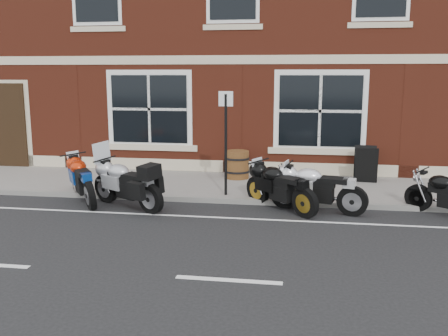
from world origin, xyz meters
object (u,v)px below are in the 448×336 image
Objects in this scene: moto_sport_black at (280,185)px; a_board_sign at (366,164)px; moto_sport_red at (84,178)px; moto_sport_silver at (316,187)px; moto_touring_silver at (126,182)px; parking_sign at (226,136)px; barrel_planter at (237,165)px.

moto_sport_black is 1.71× the size of a_board_sign.
moto_sport_red is at bearing 133.27° from moto_sport_black.
moto_sport_black is at bearing 104.33° from moto_sport_silver.
moto_touring_silver is 0.80× the size of parking_sign.
barrel_planter is at bearing -172.90° from a_board_sign.
moto_touring_silver is at bearing -145.24° from a_board_sign.
parking_sign is at bearing -90.48° from barrel_planter.
a_board_sign is 4.18m from parking_sign.
parking_sign is at bearing -33.94° from moto_touring_silver.
moto_touring_silver is at bearing 138.55° from moto_sport_black.
a_board_sign is at bearing 39.87° from parking_sign.
moto_sport_red is at bearing 105.41° from moto_sport_silver.
moto_touring_silver reaches higher than a_board_sign.
barrel_planter is at bearing 69.40° from moto_sport_black.
moto_sport_red is 5.44m from moto_sport_silver.
parking_sign reaches higher than a_board_sign.
moto_sport_black is at bearing -122.04° from a_board_sign.
moto_touring_silver reaches higher than barrel_planter.
moto_sport_red is 7.36m from a_board_sign.
a_board_sign is at bearing -13.52° from moto_sport_red.
moto_touring_silver is 2.05× the size of a_board_sign.
barrel_planter is 2.25m from parking_sign.
moto_touring_silver is 2.57× the size of barrel_planter.
a_board_sign is at bearing 0.93° from barrel_planter.
moto_sport_red reaches higher than moto_sport_black.
parking_sign is (-1.34, 0.72, 1.00)m from moto_sport_black.
moto_touring_silver is at bearing 109.67° from moto_sport_silver.
moto_touring_silver reaches higher than moto_sport_red.
a_board_sign is at bearing -31.24° from moto_touring_silver.
parking_sign is at bearing 86.59° from moto_sport_silver.
parking_sign reaches higher than barrel_planter.
parking_sign reaches higher than moto_sport_silver.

